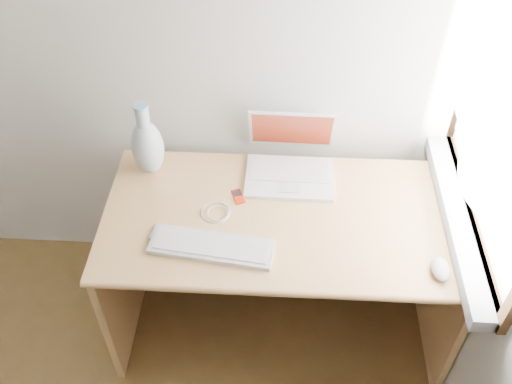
# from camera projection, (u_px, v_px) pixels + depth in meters

# --- Properties ---
(back_wall) EXTENTS (3.50, 0.04, 2.60)m
(back_wall) POSITION_uv_depth(u_px,v_px,m) (23.00, 23.00, 2.19)
(back_wall) COLOR beige
(back_wall) RESTS_ON floor
(window) EXTENTS (0.11, 0.99, 1.10)m
(window) POSITION_uv_depth(u_px,v_px,m) (504.00, 114.00, 1.82)
(window) COLOR white
(window) RESTS_ON right_wall
(desk) EXTENTS (1.42, 0.71, 0.75)m
(desk) POSITION_uv_depth(u_px,v_px,m) (282.00, 235.00, 2.44)
(desk) COLOR tan
(desk) RESTS_ON floor
(laptop) EXTENTS (0.37, 0.30, 0.25)m
(laptop) POSITION_uv_depth(u_px,v_px,m) (290.00, 162.00, 2.37)
(laptop) COLOR white
(laptop) RESTS_ON desk
(external_keyboard) EXTENTS (0.47, 0.19, 0.02)m
(external_keyboard) POSITION_uv_depth(u_px,v_px,m) (212.00, 246.00, 2.10)
(external_keyboard) COLOR silver
(external_keyboard) RESTS_ON desk
(mouse) EXTENTS (0.07, 0.11, 0.04)m
(mouse) POSITION_uv_depth(u_px,v_px,m) (441.00, 269.00, 2.02)
(mouse) COLOR white
(mouse) RESTS_ON desk
(ipod) EXTENTS (0.06, 0.09, 0.01)m
(ipod) POSITION_uv_depth(u_px,v_px,m) (238.00, 197.00, 2.29)
(ipod) COLOR red
(ipod) RESTS_ON desk
(cable_coil) EXTENTS (0.14, 0.14, 0.01)m
(cable_coil) POSITION_uv_depth(u_px,v_px,m) (216.00, 212.00, 2.23)
(cable_coil) COLOR silver
(cable_coil) RESTS_ON desk
(remote) EXTENTS (0.05, 0.08, 0.01)m
(remote) POSITION_uv_depth(u_px,v_px,m) (156.00, 231.00, 2.16)
(remote) COLOR silver
(remote) RESTS_ON desk
(vase) EXTENTS (0.13, 0.13, 0.34)m
(vase) POSITION_uv_depth(u_px,v_px,m) (147.00, 145.00, 2.31)
(vase) COLOR silver
(vase) RESTS_ON desk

